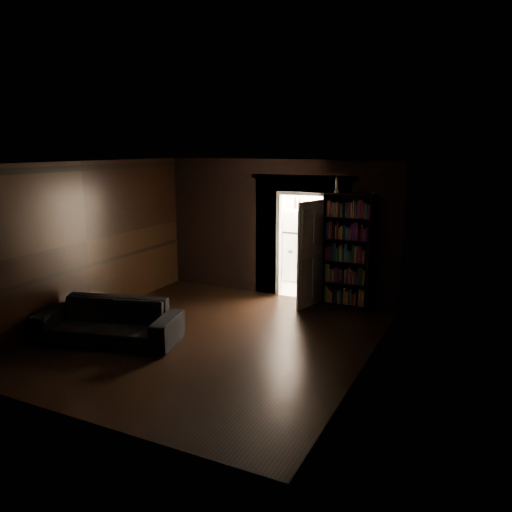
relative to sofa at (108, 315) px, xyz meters
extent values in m
plane|color=black|center=(1.40, 0.76, -0.43)|extent=(5.50, 5.50, 0.00)
cube|color=black|center=(0.17, 3.56, 0.97)|extent=(2.55, 0.10, 2.80)
cube|color=black|center=(3.12, 3.56, 0.97)|extent=(1.55, 0.10, 2.80)
cube|color=black|center=(1.90, 3.56, 2.02)|extent=(0.90, 0.10, 0.70)
cube|color=black|center=(-1.10, 0.76, 0.97)|extent=(0.02, 5.50, 2.80)
cube|color=black|center=(3.90, 0.76, 0.97)|extent=(0.02, 5.50, 2.80)
cube|color=black|center=(1.40, -1.99, 0.97)|extent=(5.00, 0.02, 2.80)
cube|color=beige|center=(1.40, 0.76, 2.37)|extent=(5.00, 5.50, 0.02)
cube|color=white|center=(1.90, 3.50, 0.62)|extent=(1.04, 0.06, 2.17)
cube|color=beige|center=(1.90, 4.41, -0.48)|extent=(2.20, 1.80, 0.10)
cube|color=white|center=(1.90, 5.26, 0.77)|extent=(2.20, 0.10, 2.40)
cube|color=white|center=(0.85, 4.41, 0.77)|extent=(0.10, 1.60, 2.40)
cube|color=white|center=(2.95, 4.41, 0.77)|extent=(0.10, 1.60, 2.40)
cube|color=white|center=(1.90, 4.41, 2.02)|extent=(2.20, 1.80, 0.10)
cube|color=#C56A6B|center=(1.90, 5.20, 1.79)|extent=(2.00, 0.04, 0.26)
imported|color=black|center=(0.00, 0.00, 0.00)|extent=(2.40, 1.48, 0.86)
cube|color=black|center=(2.91, 3.35, 0.67)|extent=(0.95, 0.51, 2.20)
cube|color=white|center=(1.45, 4.87, 0.39)|extent=(0.80, 0.75, 1.65)
cube|color=white|center=(2.27, 3.08, 0.59)|extent=(0.25, 0.84, 2.05)
cube|color=white|center=(2.68, 3.28, 1.91)|extent=(0.11, 0.11, 0.28)
cube|color=black|center=(1.49, 4.88, 1.36)|extent=(0.71, 0.31, 0.29)
camera|label=1|loc=(5.39, -5.75, 2.60)|focal=35.00mm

